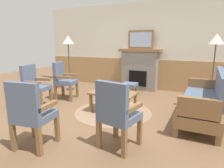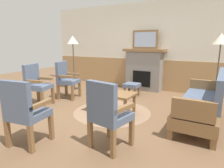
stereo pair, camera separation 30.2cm
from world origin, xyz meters
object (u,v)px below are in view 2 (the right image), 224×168
at_px(fireplace, 144,69).
at_px(armchair_near_fireplace, 66,78).
at_px(book_on_table, 113,91).
at_px(footstool, 132,86).
at_px(framed_picture, 145,40).
at_px(coffee_table, 112,95).
at_px(floor_lamp_by_couch, 221,43).
at_px(armchair_front_left, 108,112).
at_px(armchair_by_window_left, 37,83).
at_px(couch, 203,104).
at_px(armchair_front_center, 24,110).
at_px(floor_lamp_by_chairs, 73,43).

bearing_deg(fireplace, armchair_near_fireplace, -127.27).
bearing_deg(book_on_table, footstool, 95.80).
xyz_separation_m(framed_picture, armchair_near_fireplace, (-1.46, -1.92, -1.02)).
relative_size(framed_picture, coffee_table, 0.83).
distance_m(coffee_table, floor_lamp_by_couch, 2.70).
bearing_deg(framed_picture, armchair_front_left, -76.68).
distance_m(framed_picture, floor_lamp_by_couch, 2.15).
bearing_deg(armchair_near_fireplace, footstool, 35.51).
distance_m(footstool, armchair_by_window_left, 2.48).
height_order(couch, book_on_table, couch).
height_order(fireplace, book_on_table, fireplace).
relative_size(coffee_table, armchair_near_fireplace, 0.98).
bearing_deg(coffee_table, armchair_front_center, -101.56).
bearing_deg(armchair_front_center, armchair_by_window_left, 136.20).
distance_m(coffee_table, book_on_table, 0.11).
bearing_deg(framed_picture, footstool, -90.40).
bearing_deg(coffee_table, floor_lamp_by_chairs, 149.45).
bearing_deg(book_on_table, couch, 5.60).
bearing_deg(armchair_front_center, armchair_near_fireplace, 119.83).
relative_size(floor_lamp_by_couch, floor_lamp_by_chairs, 1.00).
relative_size(fireplace, floor_lamp_by_chairs, 0.77).
bearing_deg(armchair_front_left, armchair_near_fireplace, 144.24).
bearing_deg(footstool, armchair_front_left, -72.44).
relative_size(coffee_table, armchair_by_window_left, 0.98).
xyz_separation_m(framed_picture, coffee_table, (0.16, -2.28, -1.17)).
distance_m(fireplace, floor_lamp_by_couch, 2.29).
relative_size(coffee_table, book_on_table, 5.28).
bearing_deg(coffee_table, book_on_table, 113.27).
distance_m(coffee_table, armchair_by_window_left, 1.85).
bearing_deg(armchair_by_window_left, couch, 11.65).
relative_size(footstool, armchair_front_center, 0.41).
relative_size(armchair_near_fireplace, armchair_front_center, 1.00).
xyz_separation_m(coffee_table, armchair_near_fireplace, (-1.62, 0.36, 0.15)).
xyz_separation_m(framed_picture, armchair_front_left, (0.85, -3.58, -1.02)).
bearing_deg(fireplace, floor_lamp_by_chairs, -152.67).
bearing_deg(floor_lamp_by_couch, book_on_table, -141.29).
distance_m(footstool, floor_lamp_by_chairs, 2.29).
bearing_deg(floor_lamp_by_chairs, framed_picture, 27.34).
height_order(armchair_by_window_left, armchair_front_left, same).
bearing_deg(armchair_front_left, footstool, 107.56).
bearing_deg(armchair_front_center, floor_lamp_by_couch, 56.76).
distance_m(armchair_front_center, floor_lamp_by_chairs, 3.66).
height_order(armchair_near_fireplace, floor_lamp_by_couch, floor_lamp_by_couch).
xyz_separation_m(fireplace, footstool, (-0.01, -0.88, -0.37)).
xyz_separation_m(framed_picture, book_on_table, (0.13, -2.19, -1.10)).
bearing_deg(framed_picture, armchair_near_fireplace, -127.27).
bearing_deg(armchair_front_center, book_on_table, 79.95).
bearing_deg(framed_picture, book_on_table, -86.68).
bearing_deg(armchair_near_fireplace, framed_picture, 52.73).
height_order(floor_lamp_by_couch, floor_lamp_by_chairs, same).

